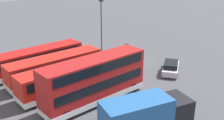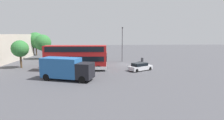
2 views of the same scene
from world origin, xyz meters
name	(u,v)px [view 1 (image 1 of 2)]	position (x,y,z in m)	size (l,w,h in m)	color
ground_plane	(124,63)	(0.00, 0.00, 0.00)	(140.00, 140.00, 0.00)	#47474C
bus_double_decker_near_end	(95,79)	(-5.40, 9.78, 2.45)	(3.02, 11.20, 4.55)	#A51919
bus_single_deck_second	(71,76)	(-1.62, 9.92, 1.62)	(3.13, 11.84, 2.95)	red
bus_single_deck_third	(55,67)	(1.70, 9.75, 1.62)	(3.35, 11.51, 2.95)	red
bus_single_deck_fourth	(38,59)	(5.49, 9.82, 1.62)	(2.99, 11.71, 2.95)	#B71411
box_truck_blue	(145,115)	(-12.14, 10.22, 1.71)	(4.71, 7.91, 3.20)	#235999
car_hatchback_silver	(171,67)	(-6.25, -1.86, 0.70)	(3.84, 4.77, 1.43)	silver
lamp_post_tall	(101,24)	(4.49, 0.16, 4.76)	(0.70, 0.30, 8.16)	#38383D
waste_bin_yellow	(127,47)	(3.97, -4.62, 0.47)	(0.60, 0.60, 0.95)	#333338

